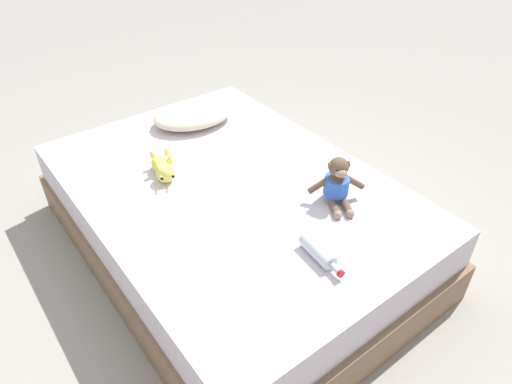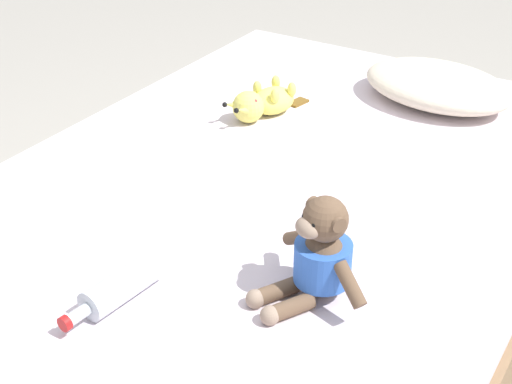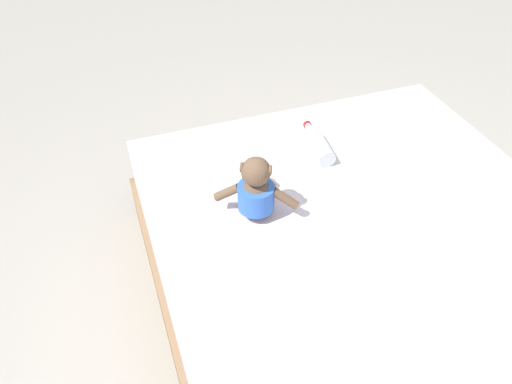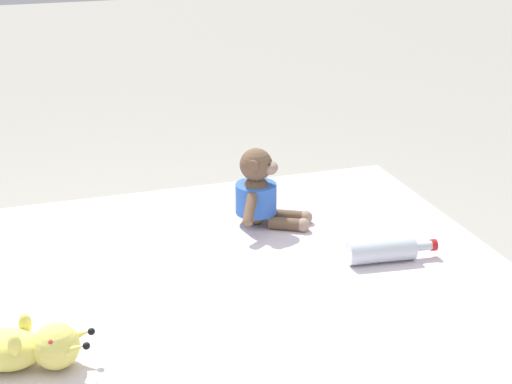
{
  "view_description": "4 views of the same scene",
  "coord_description": "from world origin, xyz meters",
  "px_view_note": "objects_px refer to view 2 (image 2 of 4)",
  "views": [
    {
      "loc": [
        -1.05,
        -1.6,
        1.82
      ],
      "look_at": [
        0.02,
        -0.2,
        0.5
      ],
      "focal_mm": 32.32,
      "sensor_mm": 36.0,
      "label": 1
    },
    {
      "loc": [
        0.87,
        -1.54,
        1.43
      ],
      "look_at": [
        0.1,
        -0.29,
        0.55
      ],
      "focal_mm": 51.63,
      "sensor_mm": 36.0,
      "label": 2
    },
    {
      "loc": [
        0.74,
        0.7,
        1.6
      ],
      "look_at": [
        0.34,
        -0.41,
        0.54
      ],
      "focal_mm": 34.24,
      "sensor_mm": 36.0,
      "label": 3
    },
    {
      "loc": [
        -1.77,
        0.27,
        1.42
      ],
      "look_at": [
        0.34,
        -0.41,
        0.54
      ],
      "focal_mm": 56.89,
      "sensor_mm": 36.0,
      "label": 4
    }
  ],
  "objects_px": {
    "bed": "(280,238)",
    "pillow": "(437,85)",
    "plush_monkey": "(319,257)",
    "glass_bottle": "(119,287)",
    "plush_yellow_creature": "(263,102)"
  },
  "relations": [
    {
      "from": "pillow",
      "to": "plush_monkey",
      "type": "height_order",
      "value": "plush_monkey"
    },
    {
      "from": "bed",
      "to": "pillow",
      "type": "relative_size",
      "value": 3.7
    },
    {
      "from": "plush_monkey",
      "to": "plush_yellow_creature",
      "type": "bearing_deg",
      "value": 128.78
    },
    {
      "from": "pillow",
      "to": "plush_monkey",
      "type": "bearing_deg",
      "value": -82.91
    },
    {
      "from": "plush_yellow_creature",
      "to": "glass_bottle",
      "type": "distance_m",
      "value": 0.96
    },
    {
      "from": "bed",
      "to": "glass_bottle",
      "type": "relative_size",
      "value": 8.02
    },
    {
      "from": "pillow",
      "to": "plush_monkey",
      "type": "distance_m",
      "value": 1.11
    },
    {
      "from": "plush_yellow_creature",
      "to": "plush_monkey",
      "type": "bearing_deg",
      "value": -51.22
    },
    {
      "from": "pillow",
      "to": "glass_bottle",
      "type": "bearing_deg",
      "value": -98.7
    },
    {
      "from": "bed",
      "to": "plush_monkey",
      "type": "xyz_separation_m",
      "value": [
        0.33,
        -0.42,
        0.32
      ]
    },
    {
      "from": "plush_monkey",
      "to": "plush_yellow_creature",
      "type": "distance_m",
      "value": 0.9
    },
    {
      "from": "bed",
      "to": "plush_yellow_creature",
      "type": "height_order",
      "value": "plush_yellow_creature"
    },
    {
      "from": "bed",
      "to": "plush_yellow_creature",
      "type": "bearing_deg",
      "value": 129.64
    },
    {
      "from": "bed",
      "to": "pillow",
      "type": "bearing_deg",
      "value": 73.73
    },
    {
      "from": "bed",
      "to": "pillow",
      "type": "xyz_separation_m",
      "value": [
        0.2,
        0.68,
        0.28
      ]
    }
  ]
}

